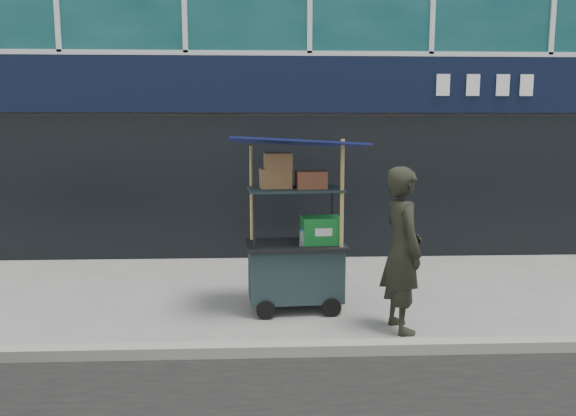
{
  "coord_description": "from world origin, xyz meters",
  "views": [
    {
      "loc": [
        -0.76,
        -5.48,
        2.27
      ],
      "look_at": [
        -0.47,
        1.2,
        1.26
      ],
      "focal_mm": 35.0,
      "sensor_mm": 36.0,
      "label": 1
    }
  ],
  "objects": [
    {
      "name": "ground",
      "position": [
        0.0,
        0.0,
        0.0
      ],
      "size": [
        80.0,
        80.0,
        0.0
      ],
      "primitive_type": "plane",
      "color": "slate",
      "rests_on": "ground"
    },
    {
      "name": "curb",
      "position": [
        0.0,
        -0.2,
        0.06
      ],
      "size": [
        80.0,
        0.18,
        0.12
      ],
      "primitive_type": "cube",
      "color": "gray",
      "rests_on": "ground"
    },
    {
      "name": "vendor_cart",
      "position": [
        -0.36,
        1.2,
        0.75
      ],
      "size": [
        1.67,
        1.24,
        2.14
      ],
      "rotation": [
        0.0,
        0.0,
        0.08
      ],
      "color": "#1A282C",
      "rests_on": "ground"
    },
    {
      "name": "vendor_man",
      "position": [
        0.75,
        0.45,
        0.91
      ],
      "size": [
        0.54,
        0.73,
        1.82
      ],
      "primitive_type": "imported",
      "rotation": [
        0.0,
        0.0,
        1.74
      ],
      "color": "black",
      "rests_on": "ground"
    }
  ]
}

